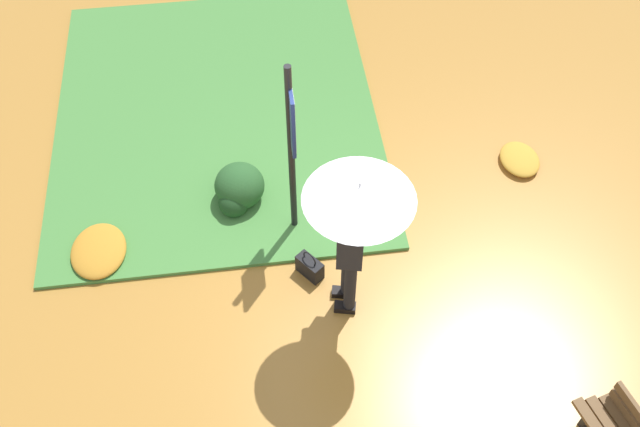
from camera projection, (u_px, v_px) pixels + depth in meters
The scene contains 8 objects.
ground_plane at pixel (348, 281), 7.58m from camera, with size 18.00×18.00×0.00m, color #B27A33.
grass_verge at pixel (216, 113), 9.12m from camera, with size 4.80×4.00×0.05m.
person_with_umbrella at pixel (355, 215), 6.16m from camera, with size 0.96×0.96×2.04m.
info_sign_post at pixel (292, 135), 6.89m from camera, with size 0.44×0.07×2.30m.
handbag at pixel (310, 267), 7.54m from camera, with size 0.32×0.30×0.37m.
shrub_cluster at pixel (238, 189), 8.06m from camera, with size 0.62×0.56×0.51m.
leaf_pile_near_person at pixel (99, 251), 7.72m from camera, with size 0.74×0.59×0.16m.
leaf_pile_far_path at pixel (520, 159), 8.57m from camera, with size 0.58×0.46×0.13m.
Camera 1 is at (4.05, -0.83, 6.40)m, focal length 40.23 mm.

